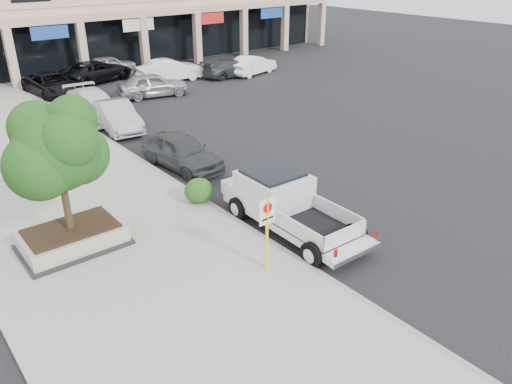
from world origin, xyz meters
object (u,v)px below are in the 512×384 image
pickup_truck (293,207)px  no_parking_sign (267,224)px  lot_car_d (96,71)px  lot_car_c (231,68)px  planter_tree (59,148)px  curb_car_b (116,116)px  curb_car_d (52,85)px  lot_car_f (253,65)px  planter (72,237)px  curb_car_a (182,151)px  lot_car_e (110,65)px  lot_car_a (153,85)px  curb_car_c (94,105)px  lot_car_b (171,70)px

pickup_truck → no_parking_sign: bearing=-148.6°
no_parking_sign → lot_car_d: 27.36m
lot_car_c → pickup_truck: bearing=151.6°
planter_tree → curb_car_b: bearing=59.1°
no_parking_sign → lot_car_d: no_parking_sign is taller
no_parking_sign → curb_car_d: (2.03, 24.67, -0.89)m
planter_tree → pickup_truck: bearing=-30.4°
pickup_truck → lot_car_f: bearing=55.9°
planter → curb_car_a: (6.30, 3.77, 0.28)m
no_parking_sign → lot_car_e: bearing=74.8°
curb_car_d → lot_car_f: (14.44, -3.19, -0.01)m
curb_car_a → lot_car_c: (12.35, 13.27, -0.08)m
planter_tree → pickup_truck: 7.56m
lot_car_a → lot_car_d: 6.54m
curb_car_b → curb_car_c: bearing=99.7°
curb_car_a → lot_car_f: (14.18, 12.93, -0.02)m
curb_car_c → lot_car_a: 5.40m
curb_car_b → pickup_truck: bearing=-82.7°
lot_car_d → curb_car_b: bearing=145.1°
no_parking_sign → lot_car_c: size_ratio=0.49×
curb_car_a → curb_car_d: (-0.25, 16.11, -0.01)m
planter → planter_tree: size_ratio=0.80×
planter_tree → lot_car_a: 19.04m
no_parking_sign → curb_car_c: size_ratio=0.42×
curb_car_d → lot_car_a: 6.72m
planter_tree → lot_car_f: planter_tree is taller
curb_car_b → curb_car_c: 2.81m
planter_tree → lot_car_a: planter_tree is taller
curb_car_d → lot_car_f: size_ratio=1.21×
planter → lot_car_a: lot_car_a is taller
planter → no_parking_sign: size_ratio=1.39×
curb_car_d → planter_tree: bearing=-111.3°
pickup_truck → curb_car_a: pickup_truck is taller
pickup_truck → lot_car_c: 23.94m
lot_car_a → no_parking_sign: bearing=172.7°
planter → lot_car_a: (11.13, 15.48, 0.31)m
lot_car_a → lot_car_c: bearing=-66.2°
lot_car_c → lot_car_e: lot_car_e is taller
pickup_truck → lot_car_c: (12.36, 20.50, -0.25)m
curb_car_a → lot_car_a: (4.83, 11.71, 0.03)m
no_parking_sign → lot_car_b: bearing=66.3°
no_parking_sign → lot_car_c: bearing=56.2°
planter_tree → no_parking_sign: (3.89, -4.95, -1.78)m
pickup_truck → lot_car_a: (4.84, 18.94, -0.15)m
lot_car_d → pickup_truck: bearing=154.5°
curb_car_a → lot_car_d: 18.50m
no_parking_sign → lot_car_a: (7.11, 20.27, -0.85)m
planter_tree → curb_car_a: 7.63m
curb_car_d → lot_car_d: size_ratio=0.96×
pickup_truck → curb_car_c: size_ratio=1.09×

